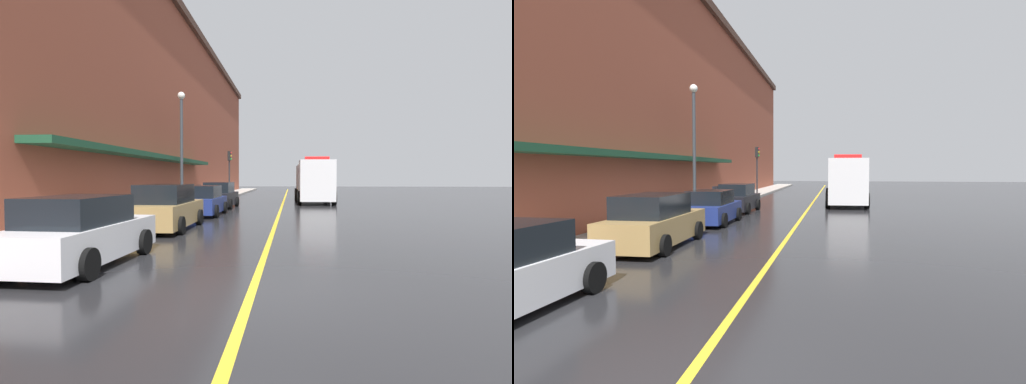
% 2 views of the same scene
% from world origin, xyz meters
% --- Properties ---
extents(ground_plane, '(112.00, 112.00, 0.00)m').
position_xyz_m(ground_plane, '(0.00, 25.00, 0.00)').
color(ground_plane, '#232326').
extents(sidewalk_left, '(2.40, 70.00, 0.15)m').
position_xyz_m(sidewalk_left, '(-6.20, 25.00, 0.07)').
color(sidewalk_left, '#ADA8A0').
rests_on(sidewalk_left, ground).
extents(lane_center_stripe, '(0.16, 70.00, 0.01)m').
position_xyz_m(lane_center_stripe, '(0.00, 25.00, 0.00)').
color(lane_center_stripe, gold).
rests_on(lane_center_stripe, ground).
extents(brick_building_left, '(9.43, 64.00, 14.41)m').
position_xyz_m(brick_building_left, '(-11.53, 23.99, 7.21)').
color(brick_building_left, brown).
rests_on(brick_building_left, ground).
extents(parked_car_1, '(2.07, 4.85, 1.71)m').
position_xyz_m(parked_car_1, '(-4.04, 8.62, 0.80)').
color(parked_car_1, '#A5844C').
rests_on(parked_car_1, ground).
extents(parked_car_2, '(2.09, 4.12, 1.54)m').
position_xyz_m(parked_car_2, '(-3.91, 14.31, 0.73)').
color(parked_car_2, navy).
rests_on(parked_car_2, ground).
extents(parked_car_3, '(2.09, 4.20, 1.65)m').
position_xyz_m(parked_car_3, '(-3.95, 19.66, 0.78)').
color(parked_car_3, black).
rests_on(parked_car_3, ground).
extents(box_truck, '(2.90, 9.51, 3.41)m').
position_xyz_m(box_truck, '(2.36, 26.16, 1.63)').
color(box_truck, silver).
rests_on(box_truck, ground).
extents(parking_meter_1, '(0.14, 0.18, 1.33)m').
position_xyz_m(parking_meter_1, '(-5.35, 20.03, 1.06)').
color(parking_meter_1, '#4C4C51').
rests_on(parking_meter_1, sidewalk_left).
extents(parking_meter_2, '(0.14, 0.18, 1.33)m').
position_xyz_m(parking_meter_2, '(-5.35, 19.46, 1.06)').
color(parking_meter_2, '#4C4C51').
rests_on(parking_meter_2, sidewalk_left).
extents(street_lamp_left, '(0.44, 0.44, 6.94)m').
position_xyz_m(street_lamp_left, '(-5.95, 17.83, 4.40)').
color(street_lamp_left, '#33383D').
rests_on(street_lamp_left, sidewalk_left).
extents(traffic_light_near, '(0.38, 0.36, 4.30)m').
position_xyz_m(traffic_light_near, '(-5.29, 32.53, 3.16)').
color(traffic_light_near, '#232326').
rests_on(traffic_light_near, sidewalk_left).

